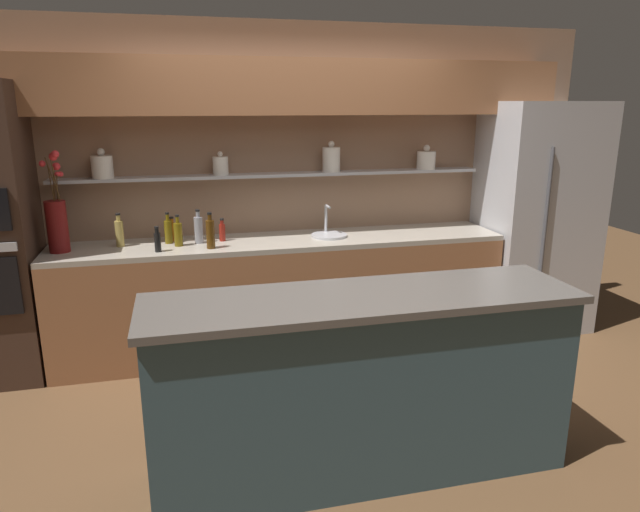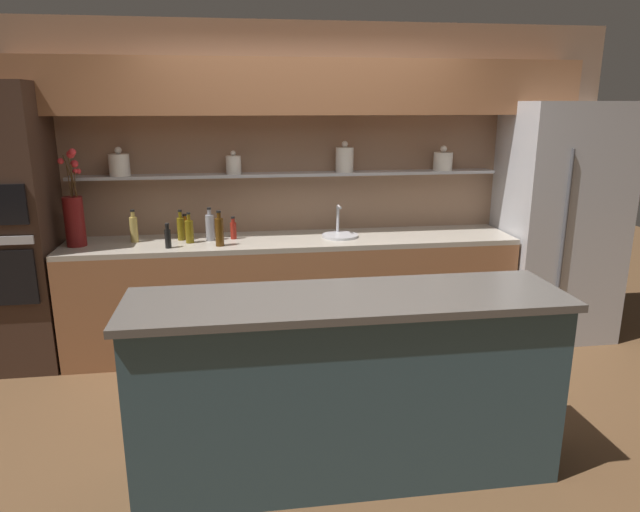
# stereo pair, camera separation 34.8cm
# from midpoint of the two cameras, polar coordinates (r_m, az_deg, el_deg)

# --- Properties ---
(ground_plane) EXTENTS (12.00, 12.00, 0.00)m
(ground_plane) POSITION_cam_midpoint_polar(r_m,az_deg,el_deg) (3.79, -1.05, -16.27)
(ground_plane) COLOR brown
(back_wall_unit) EXTENTS (5.20, 0.44, 2.60)m
(back_wall_unit) POSITION_cam_midpoint_polar(r_m,az_deg,el_deg) (4.76, -5.32, 9.92)
(back_wall_unit) COLOR #937056
(back_wall_unit) RESTS_ON ground_plane
(back_counter_unit) EXTENTS (3.57, 0.62, 0.92)m
(back_counter_unit) POSITION_cam_midpoint_polar(r_m,az_deg,el_deg) (4.69, -5.79, -3.82)
(back_counter_unit) COLOR #99603D
(back_counter_unit) RESTS_ON ground_plane
(island_counter) EXTENTS (2.27, 0.61, 1.02)m
(island_counter) POSITION_cam_midpoint_polar(r_m,az_deg,el_deg) (3.12, 0.96, -12.79)
(island_counter) COLOR #334C56
(island_counter) RESTS_ON ground_plane
(refrigerator) EXTENTS (0.91, 0.73, 1.99)m
(refrigerator) POSITION_cam_midpoint_polar(r_m,az_deg,el_deg) (5.30, 19.07, 3.60)
(refrigerator) COLOR #B7B7BC
(refrigerator) RESTS_ON ground_plane
(flower_vase) EXTENTS (0.15, 0.16, 0.74)m
(flower_vase) POSITION_cam_midpoint_polar(r_m,az_deg,el_deg) (4.59, -26.82, 3.11)
(flower_vase) COLOR maroon
(flower_vase) RESTS_ON back_counter_unit
(sink_fixture) EXTENTS (0.29, 0.29, 0.25)m
(sink_fixture) POSITION_cam_midpoint_polar(r_m,az_deg,el_deg) (4.63, -1.25, 2.24)
(sink_fixture) COLOR #B7B7BC
(sink_fixture) RESTS_ON back_counter_unit
(bottle_sauce_0) EXTENTS (0.05, 0.05, 0.19)m
(bottle_sauce_0) POSITION_cam_midpoint_polar(r_m,az_deg,el_deg) (4.35, -18.17, 1.42)
(bottle_sauce_0) COLOR black
(bottle_sauce_0) RESTS_ON back_counter_unit
(bottle_oil_1) EXTENTS (0.06, 0.06, 0.24)m
(bottle_oil_1) POSITION_cam_midpoint_polar(r_m,az_deg,el_deg) (4.58, -17.06, 2.39)
(bottle_oil_1) COLOR brown
(bottle_oil_1) RESTS_ON back_counter_unit
(bottle_spirit_2) EXTENTS (0.06, 0.06, 0.27)m
(bottle_spirit_2) POSITION_cam_midpoint_polar(r_m,az_deg,el_deg) (4.34, -13.18, 2.20)
(bottle_spirit_2) COLOR #4C2D0C
(bottle_spirit_2) RESTS_ON back_counter_unit
(bottle_oil_3) EXTENTS (0.06, 0.06, 0.24)m
(bottle_oil_3) POSITION_cam_midpoint_polar(r_m,az_deg,el_deg) (4.48, -16.18, 2.13)
(bottle_oil_3) COLOR brown
(bottle_oil_3) RESTS_ON back_counter_unit
(bottle_spirit_4) EXTENTS (0.06, 0.06, 0.26)m
(bottle_spirit_4) POSITION_cam_midpoint_polar(r_m,az_deg,el_deg) (4.60, -21.49, 2.17)
(bottle_spirit_4) COLOR tan
(bottle_spirit_4) RESTS_ON back_counter_unit
(bottle_spirit_5) EXTENTS (0.07, 0.07, 0.26)m
(bottle_spirit_5) POSITION_cam_midpoint_polar(r_m,az_deg,el_deg) (4.53, -14.22, 2.60)
(bottle_spirit_5) COLOR gray
(bottle_spirit_5) RESTS_ON back_counter_unit
(bottle_sauce_6) EXTENTS (0.05, 0.05, 0.19)m
(bottle_sauce_6) POSITION_cam_midpoint_polar(r_m,az_deg,el_deg) (4.65, -16.66, 2.40)
(bottle_sauce_6) COLOR #9E4C0A
(bottle_sauce_6) RESTS_ON back_counter_unit
(bottle_sauce_7) EXTENTS (0.05, 0.05, 0.18)m
(bottle_sauce_7) POSITION_cam_midpoint_polar(r_m,az_deg,el_deg) (4.56, -11.92, 2.40)
(bottle_sauce_7) COLOR maroon
(bottle_sauce_7) RESTS_ON back_counter_unit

